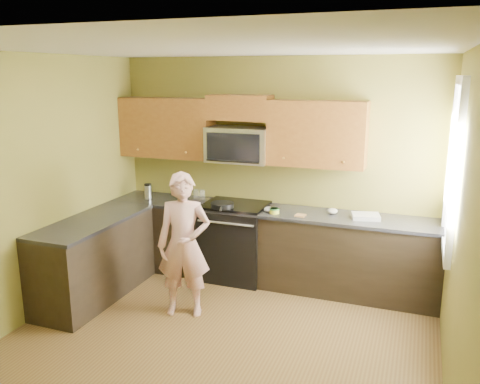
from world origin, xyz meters
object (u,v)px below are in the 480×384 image
at_px(stove, 235,241).
at_px(travel_mug, 148,199).
at_px(butter_tub, 274,213).
at_px(microwave, 239,162).
at_px(woman, 184,245).
at_px(frying_pan, 222,207).

bearing_deg(stove, travel_mug, -178.16).
bearing_deg(butter_tub, stove, 165.30).
xyz_separation_m(microwave, butter_tub, (0.54, -0.27, -0.53)).
relative_size(woman, travel_mug, 7.73).
relative_size(microwave, travel_mug, 3.85).
height_order(stove, frying_pan, frying_pan).
bearing_deg(microwave, woman, -97.60).
relative_size(frying_pan, travel_mug, 2.43).
relative_size(stove, woman, 0.62).
bearing_deg(butter_tub, travel_mug, 176.59).
distance_m(microwave, butter_tub, 0.80).
bearing_deg(microwave, frying_pan, -104.46).
bearing_deg(butter_tub, frying_pan, -173.94).
bearing_deg(travel_mug, stove, 1.84).
xyz_separation_m(stove, travel_mug, (-1.19, -0.04, 0.45)).
bearing_deg(frying_pan, stove, 49.94).
bearing_deg(woman, travel_mug, 117.86).
bearing_deg(woman, butter_tub, 36.57).
bearing_deg(travel_mug, frying_pan, -8.70).
xyz_separation_m(woman, travel_mug, (-1.03, 1.04, 0.16)).
distance_m(woman, butter_tub, 1.18).
bearing_deg(woman, microwave, 65.61).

